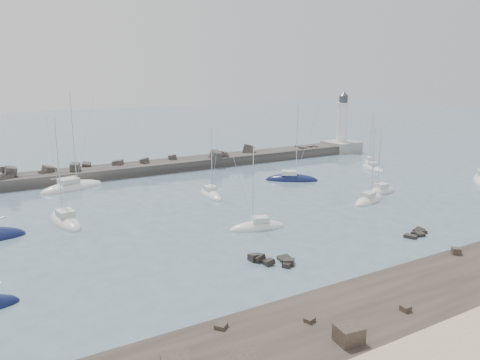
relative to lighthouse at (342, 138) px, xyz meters
name	(u,v)px	position (x,y,z in m)	size (l,w,h in m)	color
ground	(263,229)	(-47.00, -38.00, -3.09)	(400.00, 400.00, 0.00)	#4A6375
rock_shelf	(413,309)	(-47.28, -60.01, -3.08)	(140.00, 12.00, 1.90)	#2C231E
rock_cluster_near	(273,261)	(-51.53, -46.75, -2.99)	(3.90, 4.11, 1.38)	black
rock_cluster_far	(416,235)	(-32.84, -48.51, -3.11)	(3.95, 2.32, 0.98)	black
breakwater	(107,175)	(-55.33, 0.00, -2.79)	(115.00, 7.53, 5.08)	#2F2C2A
lighthouse	(342,138)	(0.00, 0.00, 0.00)	(7.00, 7.00, 14.60)	gray
sailboat_3	(65,222)	(-66.75, -23.40, -2.95)	(3.75, 9.10, 14.02)	silver
sailboat_4	(72,188)	(-62.47, -6.01, -2.95)	(10.90, 5.86, 16.32)	silver
sailboat_5	(257,228)	(-47.43, -37.47, -2.96)	(7.15, 3.74, 10.93)	silver
sailboat_6	(211,195)	(-45.32, -21.10, -2.96)	(2.89, 7.22, 11.24)	silver
sailboat_7	(369,201)	(-27.04, -35.47, -2.96)	(7.66, 4.42, 11.61)	silver
sailboat_8	(292,180)	(-28.61, -18.96, -2.95)	(8.82, 7.51, 14.09)	#0F1740
sailboat_9	(380,192)	(-22.11, -32.86, -2.96)	(7.05, 2.69, 11.04)	silver
sailboat_10	(372,169)	(-9.60, -19.30, -2.96)	(3.84, 7.18, 11.00)	silver
sailboat_12	(370,163)	(-5.62, -14.76, -2.96)	(5.39, 6.60, 10.57)	silver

